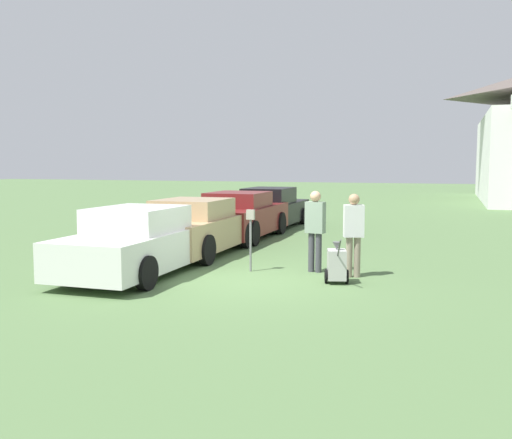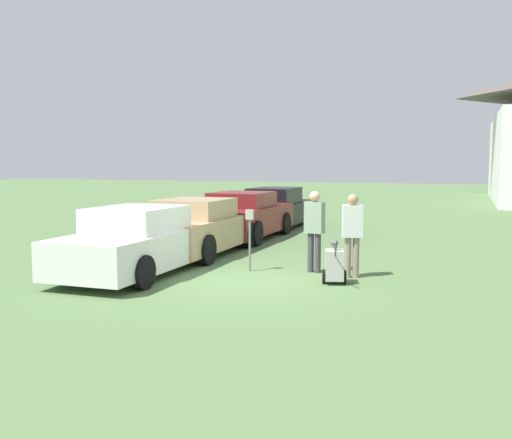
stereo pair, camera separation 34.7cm
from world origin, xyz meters
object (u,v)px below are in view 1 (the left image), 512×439
parked_car_black (270,209)px  equipment_cart (337,264)px  parking_meter (251,229)px  person_worker (315,226)px  parked_car_tan (195,228)px  parked_car_maroon (240,216)px  parked_car_white (142,243)px  person_supervisor (354,230)px

parked_car_black → equipment_cart: bearing=-65.7°
parking_meter → person_worker: person_worker is taller
person_worker → equipment_cart: 1.41m
parked_car_tan → parking_meter: (2.18, -1.79, 0.27)m
parking_meter → parked_car_maroon: bearing=112.9°
parked_car_white → person_supervisor: person_supervisor is taller
person_worker → person_supervisor: person_worker is taller
parked_car_tan → equipment_cart: parked_car_tan is taller
parked_car_black → person_worker: size_ratio=2.89×
parked_car_black → person_worker: (3.57, -8.04, 0.35)m
parked_car_black → equipment_cart: (4.26, -9.08, -0.30)m
parking_meter → person_supervisor: 2.29m
parked_car_black → parking_meter: parked_car_black is taller
person_supervisor → parked_car_black: bearing=-80.2°
person_worker → person_supervisor: 0.95m
person_worker → person_supervisor: (0.90, -0.30, -0.02)m
parking_meter → equipment_cart: 2.25m
parked_car_black → parked_car_white: bearing=-90.8°
parked_car_tan → parked_car_maroon: bearing=89.2°
parked_car_tan → parked_car_black: 6.64m
parked_car_maroon → parked_car_white: bearing=-90.8°
parked_car_black → parking_meter: bearing=-76.3°
parked_car_maroon → parking_meter: parked_car_maroon is taller
parked_car_maroon → person_worker: 5.97m
parking_meter → person_worker: (1.38, 0.39, 0.07)m
parked_car_white → person_supervisor: size_ratio=2.71×
parked_car_black → parking_meter: 8.71m
parked_car_tan → parking_meter: size_ratio=3.37×
parking_meter → person_worker: 1.44m
parked_car_tan → person_worker: person_worker is taller
parked_car_tan → person_supervisor: person_supervisor is taller
parked_car_white → equipment_cart: size_ratio=4.82×
parked_car_tan → parked_car_black: parked_car_black is taller
parking_meter → person_worker: size_ratio=0.77×
parking_meter → equipment_cart: parking_meter is taller
parked_car_tan → parked_car_maroon: parked_car_maroon is taller
parked_car_maroon → person_supervisor: bearing=-49.5°
parking_meter → person_supervisor: (2.28, 0.09, 0.05)m
parked_car_white → parked_car_black: parked_car_black is taller
parked_car_maroon → parking_meter: 5.62m
parked_car_maroon → parking_meter: bearing=-67.9°
parked_car_tan → person_worker: 3.84m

